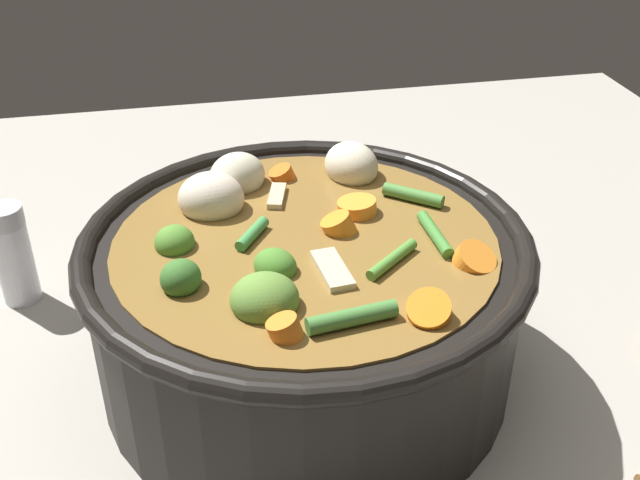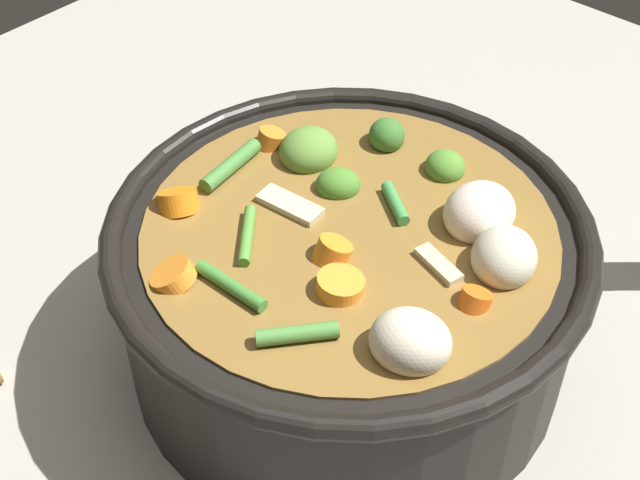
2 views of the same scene
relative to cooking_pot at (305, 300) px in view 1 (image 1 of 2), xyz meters
name	(u,v)px [view 1 (image 1 of 2)]	position (x,y,z in m)	size (l,w,h in m)	color
ground_plane	(307,369)	(0.00, 0.00, -0.06)	(1.10, 1.10, 0.00)	#9E998E
cooking_pot	(305,300)	(0.00, 0.00, 0.00)	(0.31, 0.31, 0.14)	black
salt_shaker	(13,254)	(-0.22, 0.14, -0.02)	(0.03, 0.03, 0.09)	silver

